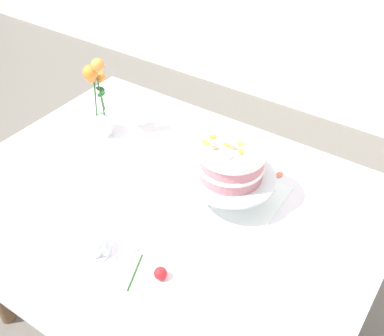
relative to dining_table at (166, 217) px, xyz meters
name	(u,v)px	position (x,y,z in m)	size (l,w,h in m)	color
ground_plane	(175,319)	(0.00, 0.03, -0.65)	(12.00, 12.00, 0.00)	#666059
dining_table	(166,217)	(0.00, 0.00, 0.00)	(1.40, 1.00, 0.74)	white
linen_napkin	(229,198)	(0.18, 0.11, 0.09)	(0.32, 0.32, 0.00)	white
cake_stand	(230,179)	(0.18, 0.11, 0.18)	(0.29, 0.29, 0.10)	silver
layer_cake	(232,162)	(0.18, 0.11, 0.25)	(0.21, 0.21, 0.11)	#CC7A84
flower_vase	(99,105)	(-0.42, 0.16, 0.22)	(0.10, 0.10, 0.32)	silver
teacup	(92,246)	(-0.03, -0.31, 0.12)	(0.12, 0.11, 0.05)	white
fallen_rose	(159,273)	(0.18, -0.27, 0.11)	(0.11, 0.12, 0.04)	#2D6028
loose_petal_1	(136,248)	(0.06, -0.23, 0.10)	(0.03, 0.03, 0.01)	pink
loose_petal_2	(280,174)	(0.26, 0.32, 0.10)	(0.04, 0.02, 0.01)	#E56B51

